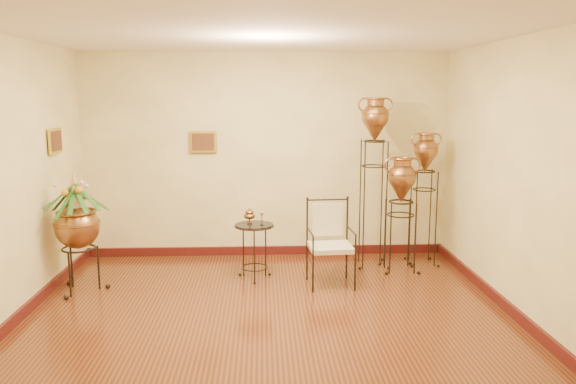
{
  "coord_description": "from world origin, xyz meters",
  "views": [
    {
      "loc": [
        -0.05,
        -5.2,
        2.22
      ],
      "look_at": [
        0.25,
        1.3,
        1.1
      ],
      "focal_mm": 35.0,
      "sensor_mm": 36.0,
      "label": 1
    }
  ],
  "objects_px": {
    "side_table": "(254,250)",
    "amphora_mid": "(424,198)",
    "planter_urn": "(77,221)",
    "amphora_tall": "(374,180)",
    "armchair": "(331,244)"
  },
  "relations": [
    {
      "from": "amphora_mid",
      "to": "side_table",
      "type": "distance_m",
      "value": 2.35
    },
    {
      "from": "amphora_mid",
      "to": "armchair",
      "type": "distance_m",
      "value": 1.61
    },
    {
      "from": "amphora_mid",
      "to": "planter_urn",
      "type": "xyz_separation_m",
      "value": [
        -4.22,
        -0.88,
        -0.08
      ]
    },
    {
      "from": "amphora_tall",
      "to": "planter_urn",
      "type": "relative_size",
      "value": 1.52
    },
    {
      "from": "amphora_mid",
      "to": "armchair",
      "type": "relative_size",
      "value": 1.76
    },
    {
      "from": "amphora_tall",
      "to": "armchair",
      "type": "xyz_separation_m",
      "value": [
        -0.64,
        -0.77,
        -0.63
      ]
    },
    {
      "from": "amphora_tall",
      "to": "amphora_mid",
      "type": "relative_size",
      "value": 1.26
    },
    {
      "from": "planter_urn",
      "to": "amphora_mid",
      "type": "bearing_deg",
      "value": 11.79
    },
    {
      "from": "amphora_tall",
      "to": "planter_urn",
      "type": "bearing_deg",
      "value": -166.78
    },
    {
      "from": "side_table",
      "to": "amphora_mid",
      "type": "bearing_deg",
      "value": 13.26
    },
    {
      "from": "armchair",
      "to": "side_table",
      "type": "relative_size",
      "value": 1.17
    },
    {
      "from": "amphora_tall",
      "to": "amphora_mid",
      "type": "distance_m",
      "value": 0.73
    },
    {
      "from": "planter_urn",
      "to": "armchair",
      "type": "xyz_separation_m",
      "value": [
        2.89,
        0.06,
        -0.31
      ]
    },
    {
      "from": "amphora_mid",
      "to": "armchair",
      "type": "xyz_separation_m",
      "value": [
        -1.33,
        -0.82,
        -0.39
      ]
    },
    {
      "from": "amphora_mid",
      "to": "amphora_tall",
      "type": "bearing_deg",
      "value": -175.79
    }
  ]
}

